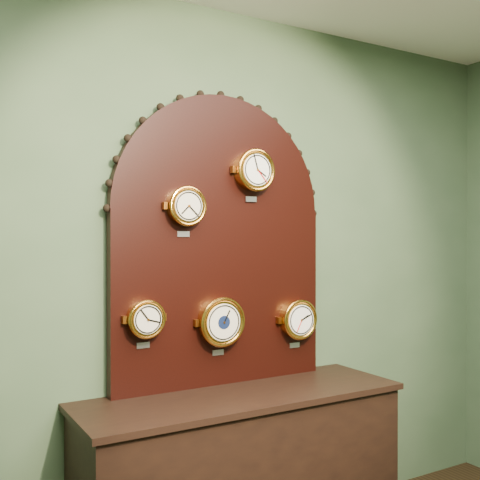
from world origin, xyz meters
TOP-DOWN VIEW (x-y plane):
  - wall_back at (0.00, 2.50)m, footprint 4.00×0.00m
  - shop_counter at (0.00, 2.23)m, footprint 1.60×0.50m
  - display_board at (0.00, 2.45)m, footprint 1.26×0.06m
  - roman_clock at (-0.23, 2.38)m, footprint 0.20×0.08m
  - arabic_clock at (0.17, 2.38)m, footprint 0.23×0.08m
  - hygrometer at (-0.44, 2.38)m, footprint 0.19×0.08m
  - barometer at (-0.03, 2.38)m, footprint 0.26×0.08m
  - tide_clock at (0.45, 2.38)m, footprint 0.22×0.08m

SIDE VIEW (x-z plane):
  - shop_counter at x=0.00m, z-range 0.00..0.80m
  - tide_clock at x=0.45m, z-range 1.00..1.28m
  - barometer at x=-0.03m, z-range 1.01..1.32m
  - hygrometer at x=-0.44m, z-range 1.09..1.33m
  - wall_back at x=0.00m, z-range -0.60..3.40m
  - display_board at x=0.00m, z-range 0.86..2.39m
  - roman_clock at x=-0.23m, z-range 1.62..1.87m
  - arabic_clock at x=0.17m, z-range 1.81..2.08m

